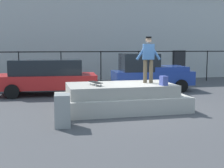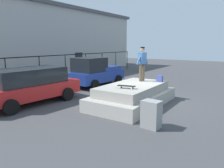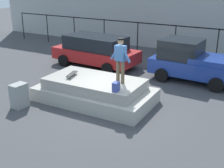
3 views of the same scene
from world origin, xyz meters
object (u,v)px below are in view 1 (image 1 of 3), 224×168
car_red_hatchback_near (47,76)px  utility_box (63,111)px  skateboard (95,82)px  skateboarder (148,56)px  car_blue_pickup_mid (149,72)px  backpack (164,81)px

car_red_hatchback_near → utility_box: size_ratio=5.12×
skateboard → utility_box: size_ratio=0.85×
skateboarder → car_blue_pickup_mid: size_ratio=0.41×
backpack → car_blue_pickup_mid: size_ratio=0.08×
utility_box → car_blue_pickup_mid: bearing=56.9°
skateboarder → car_blue_pickup_mid: (1.60, 4.24, -0.98)m
skateboard → car_blue_pickup_mid: car_blue_pickup_mid is taller
backpack → car_blue_pickup_mid: (1.34, 5.07, -0.17)m
backpack → car_red_hatchback_near: size_ratio=0.07×
skateboarder → car_red_hatchback_near: size_ratio=0.35×
backpack → skateboard: bearing=71.0°
car_red_hatchback_near → car_blue_pickup_mid: (5.22, 0.15, 0.05)m
skateboarder → car_red_hatchback_near: (-3.62, 4.08, -1.03)m
car_red_hatchback_near → utility_box: (0.33, -6.05, -0.42)m
utility_box → car_red_hatchback_near: bearing=98.3°
car_blue_pickup_mid → utility_box: (-4.89, -6.21, -0.47)m
skateboard → backpack: 2.36m
skateboarder → skateboard: (-2.03, -0.28, -0.88)m
backpack → car_red_hatchback_near: (-3.88, 4.92, -0.21)m
skateboard → backpack: size_ratio=2.42×
car_red_hatchback_near → backpack: bearing=-51.7°
skateboarder → backpack: skateboarder is taller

